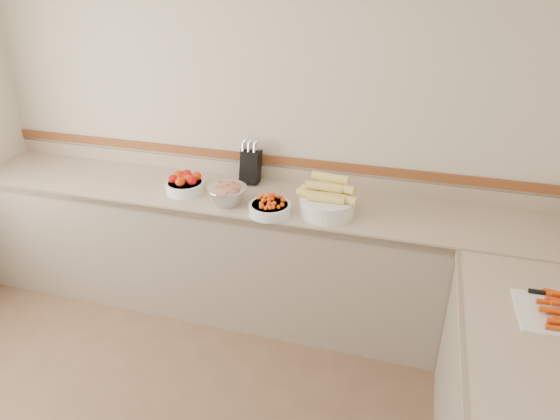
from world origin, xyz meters
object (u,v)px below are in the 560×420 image
(knife_block, at_px, (251,165))
(tomato_bowl, at_px, (185,183))
(cherry_tomato_bowl, at_px, (270,207))
(rhubarb_bowl, at_px, (228,193))
(corn_bowl, at_px, (327,201))

(knife_block, bearing_deg, tomato_bowl, -143.95)
(cherry_tomato_bowl, xyz_separation_m, rhubarb_bowl, (-0.30, 0.05, 0.03))
(corn_bowl, relative_size, rhubarb_bowl, 1.47)
(cherry_tomato_bowl, relative_size, rhubarb_bowl, 1.01)
(knife_block, bearing_deg, rhubarb_bowl, -93.92)
(cherry_tomato_bowl, xyz_separation_m, corn_bowl, (0.34, 0.11, 0.03))
(knife_block, bearing_deg, corn_bowl, -27.76)
(knife_block, xyz_separation_m, tomato_bowl, (-0.37, -0.27, -0.07))
(cherry_tomato_bowl, bearing_deg, corn_bowl, 17.89)
(cherry_tomato_bowl, distance_m, corn_bowl, 0.35)
(knife_block, distance_m, rhubarb_bowl, 0.38)
(tomato_bowl, distance_m, corn_bowl, 0.99)
(tomato_bowl, bearing_deg, cherry_tomato_bowl, -13.63)
(tomato_bowl, bearing_deg, rhubarb_bowl, -16.41)
(knife_block, height_order, rhubarb_bowl, knife_block)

